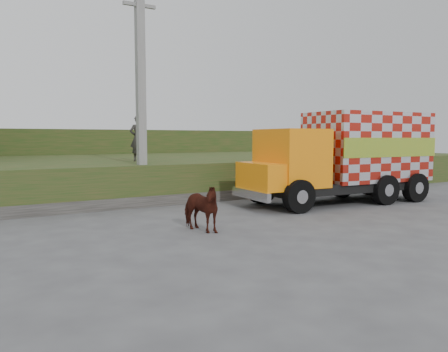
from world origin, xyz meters
TOP-DOWN VIEW (x-y plane):
  - ground at (0.00, 0.00)m, footprint 120.00×120.00m
  - embankment at (0.00, 10.00)m, footprint 40.00×12.00m
  - embankment_far at (0.00, 22.00)m, footprint 40.00×12.00m
  - retaining_strip at (-2.00, 4.20)m, footprint 16.00×0.50m
  - utility_pole at (-1.00, 4.60)m, footprint 1.20×0.30m
  - cargo_truck at (6.05, 1.31)m, footprint 7.88×3.08m
  - cow at (-1.29, -0.52)m, footprint 1.04×1.63m
  - pedestrian at (-0.30, 6.94)m, footprint 0.82×0.68m

SIDE VIEW (x-z plane):
  - ground at x=0.00m, z-range 0.00..0.00m
  - retaining_strip at x=-2.00m, z-range 0.00..0.40m
  - cow at x=-1.29m, z-range 0.00..1.27m
  - embankment at x=0.00m, z-range 0.00..1.50m
  - embankment_far at x=0.00m, z-range 0.00..3.00m
  - cargo_truck at x=6.05m, z-range 0.05..3.51m
  - pedestrian at x=-0.30m, z-range 1.50..3.43m
  - utility_pole at x=-1.00m, z-range 0.08..8.07m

